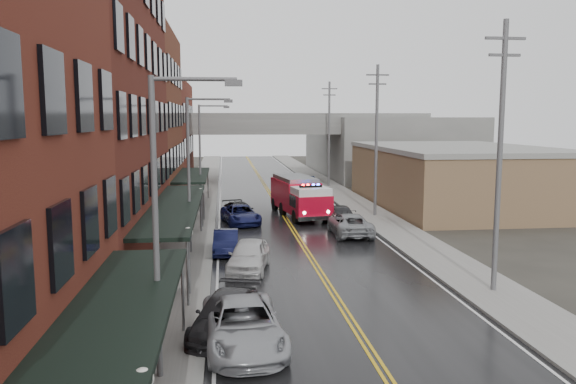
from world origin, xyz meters
TOP-DOWN VIEW (x-y plane):
  - road at (0.00, 30.00)m, footprint 11.00×160.00m
  - sidewalk_left at (-7.30, 30.00)m, footprint 3.00×160.00m
  - sidewalk_right at (7.30, 30.00)m, footprint 3.00×160.00m
  - curb_left at (-5.65, 30.00)m, footprint 0.30×160.00m
  - curb_right at (5.65, 30.00)m, footprint 0.30×160.00m
  - brick_building_b at (-13.30, 23.00)m, footprint 9.00×20.00m
  - brick_building_c at (-13.30, 40.50)m, footprint 9.00×15.00m
  - brick_building_far at (-13.30, 58.00)m, footprint 9.00×20.00m
  - tan_building at (16.00, 40.00)m, footprint 14.00×22.00m
  - right_far_block at (18.00, 70.00)m, footprint 18.00×30.00m
  - awning_0 at (-7.49, 4.00)m, footprint 2.60×16.00m
  - awning_1 at (-7.49, 23.00)m, footprint 2.60×18.00m
  - awning_2 at (-7.49, 40.50)m, footprint 2.60×13.00m
  - globe_lamp_1 at (-6.40, 16.00)m, footprint 0.44×0.44m
  - globe_lamp_2 at (-6.40, 30.00)m, footprint 0.44×0.44m
  - street_lamp_0 at (-6.55, 8.00)m, footprint 2.64×0.22m
  - street_lamp_1 at (-6.55, 24.00)m, footprint 2.64×0.22m
  - street_lamp_2 at (-6.55, 40.00)m, footprint 2.64×0.22m
  - utility_pole_0 at (7.20, 15.00)m, footprint 1.80×0.24m
  - utility_pole_1 at (7.20, 35.00)m, footprint 1.80×0.24m
  - utility_pole_2 at (7.20, 55.00)m, footprint 1.80×0.24m
  - overpass at (0.00, 62.00)m, footprint 40.00×10.00m
  - fire_truck at (1.23, 35.84)m, footprint 4.46×8.89m
  - parked_car_left_2 at (-4.22, 10.20)m, footprint 3.01×5.82m
  - parked_car_left_3 at (-4.79, 11.47)m, footprint 3.15×5.26m
  - parked_car_left_4 at (-3.60, 20.01)m, footprint 2.73×4.98m
  - parked_car_left_5 at (-4.75, 23.96)m, footprint 1.52×4.09m
  - parked_car_left_6 at (-3.60, 33.17)m, footprint 3.24×5.39m
  - parked_car_left_7 at (-3.60, 34.80)m, footprint 3.05×4.99m
  - parked_car_right_0 at (3.60, 28.20)m, footprint 2.63×5.45m
  - parked_car_right_1 at (3.86, 32.95)m, footprint 1.91×4.58m
  - parked_car_right_2 at (3.60, 41.80)m, footprint 2.66×4.48m
  - parked_car_right_3 at (3.96, 51.74)m, footprint 2.10×5.20m

SIDE VIEW (x-z plane):
  - road at x=0.00m, z-range 0.00..0.02m
  - sidewalk_left at x=-7.30m, z-range 0.00..0.15m
  - sidewalk_right at x=7.30m, z-range 0.00..0.15m
  - curb_left at x=-5.65m, z-range 0.00..0.15m
  - curb_right at x=5.65m, z-range 0.00..0.15m
  - parked_car_right_1 at x=3.86m, z-range 0.00..1.32m
  - parked_car_left_5 at x=-4.75m, z-range 0.00..1.34m
  - parked_car_left_7 at x=-3.60m, z-range 0.00..1.35m
  - parked_car_left_6 at x=-3.60m, z-range 0.00..1.40m
  - parked_car_left_3 at x=-4.79m, z-range 0.00..1.43m
  - parked_car_right_2 at x=3.60m, z-range 0.00..1.43m
  - parked_car_right_0 at x=3.60m, z-range 0.00..1.49m
  - parked_car_left_2 at x=-4.22m, z-range 0.00..1.57m
  - parked_car_left_4 at x=-3.60m, z-range 0.00..1.61m
  - parked_car_right_3 at x=3.96m, z-range 0.00..1.68m
  - fire_truck at x=1.23m, z-range 0.13..3.26m
  - globe_lamp_1 at x=-6.40m, z-range 0.75..3.87m
  - globe_lamp_2 at x=-6.40m, z-range 0.75..3.87m
  - tan_building at x=16.00m, z-range 0.00..5.00m
  - awning_2 at x=-7.49m, z-range 1.44..4.53m
  - awning_0 at x=-7.49m, z-range 1.44..4.53m
  - awning_1 at x=-7.49m, z-range 1.44..4.53m
  - right_far_block at x=18.00m, z-range 0.00..8.00m
  - street_lamp_0 at x=-6.55m, z-range 0.69..9.69m
  - street_lamp_1 at x=-6.55m, z-range 0.69..9.69m
  - street_lamp_2 at x=-6.55m, z-range 0.69..9.69m
  - overpass at x=0.00m, z-range 2.24..9.74m
  - brick_building_far at x=-13.30m, z-range 0.00..12.00m
  - utility_pole_0 at x=7.20m, z-range 0.31..12.31m
  - utility_pole_1 at x=7.20m, z-range 0.31..12.31m
  - utility_pole_2 at x=7.20m, z-range 0.31..12.31m
  - brick_building_c at x=-13.30m, z-range 0.00..15.00m
  - brick_building_b at x=-13.30m, z-range 0.00..18.00m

